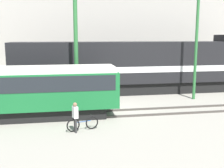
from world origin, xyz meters
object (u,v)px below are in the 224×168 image
(freight_locomotive, at_px, (140,66))
(utility_pole_center, at_px, (196,47))
(bicycle, at_px, (83,124))
(utility_pole_left, at_px, (76,42))
(streetcar, at_px, (12,90))
(person, at_px, (75,115))

(freight_locomotive, xyz_separation_m, utility_pole_center, (3.49, -3.27, 1.79))
(bicycle, bearing_deg, utility_pole_left, 89.96)
(streetcar, bearing_deg, person, -39.91)
(freight_locomotive, height_order, bicycle, freight_locomotive)
(freight_locomotive, distance_m, person, 11.39)
(freight_locomotive, height_order, streetcar, freight_locomotive)
(bicycle, bearing_deg, person, -146.11)
(bicycle, distance_m, utility_pole_center, 11.60)
(freight_locomotive, bearing_deg, bicycle, -121.57)
(bicycle, xyz_separation_m, utility_pole_center, (9.19, 5.99, 3.77))
(freight_locomotive, height_order, utility_pole_center, utility_pole_center)
(bicycle, height_order, person, person)
(freight_locomotive, relative_size, bicycle, 12.45)
(utility_pole_center, bearing_deg, freight_locomotive, 136.88)
(bicycle, relative_size, person, 1.08)
(streetcar, bearing_deg, utility_pole_left, 39.51)
(streetcar, relative_size, person, 7.82)
(bicycle, height_order, utility_pole_left, utility_pole_left)
(utility_pole_left, bearing_deg, bicycle, -90.04)
(utility_pole_left, xyz_separation_m, utility_pole_center, (9.18, 0.00, -0.36))
(streetcar, relative_size, bicycle, 7.27)
(streetcar, distance_m, utility_pole_center, 13.75)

